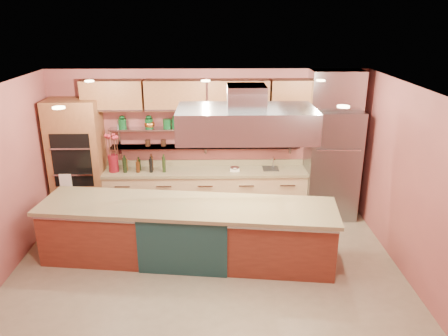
{
  "coord_description": "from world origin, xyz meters",
  "views": [
    {
      "loc": [
        0.16,
        -5.65,
        3.77
      ],
      "look_at": [
        0.28,
        1.0,
        1.4
      ],
      "focal_mm": 35.0,
      "sensor_mm": 36.0,
      "label": 1
    }
  ],
  "objects_px": {
    "flower_vase": "(114,163)",
    "green_canister": "(167,124)",
    "island": "(188,232)",
    "copper_kettle": "(150,124)",
    "kitchen_scale": "(235,168)",
    "refrigerator": "(331,164)"
  },
  "relations": [
    {
      "from": "island",
      "to": "copper_kettle",
      "type": "distance_m",
      "value": 2.36
    },
    {
      "from": "flower_vase",
      "to": "kitchen_scale",
      "type": "relative_size",
      "value": 1.87
    },
    {
      "from": "refrigerator",
      "to": "copper_kettle",
      "type": "bearing_deg",
      "value": 176.17
    },
    {
      "from": "green_canister",
      "to": "kitchen_scale",
      "type": "bearing_deg",
      "value": -9.8
    },
    {
      "from": "island",
      "to": "green_canister",
      "type": "relative_size",
      "value": 26.47
    },
    {
      "from": "island",
      "to": "kitchen_scale",
      "type": "relative_size",
      "value": 25.49
    },
    {
      "from": "flower_vase",
      "to": "green_canister",
      "type": "relative_size",
      "value": 1.94
    },
    {
      "from": "copper_kettle",
      "to": "green_canister",
      "type": "height_order",
      "value": "green_canister"
    },
    {
      "from": "island",
      "to": "copper_kettle",
      "type": "bearing_deg",
      "value": 120.35
    },
    {
      "from": "copper_kettle",
      "to": "green_canister",
      "type": "xyz_separation_m",
      "value": [
        0.32,
        0.0,
        0.01
      ]
    },
    {
      "from": "refrigerator",
      "to": "copper_kettle",
      "type": "height_order",
      "value": "refrigerator"
    },
    {
      "from": "copper_kettle",
      "to": "green_canister",
      "type": "bearing_deg",
      "value": 0.0
    },
    {
      "from": "flower_vase",
      "to": "kitchen_scale",
      "type": "bearing_deg",
      "value": 0.0
    },
    {
      "from": "kitchen_scale",
      "to": "green_canister",
      "type": "height_order",
      "value": "green_canister"
    },
    {
      "from": "flower_vase",
      "to": "green_canister",
      "type": "distance_m",
      "value": 1.25
    },
    {
      "from": "copper_kettle",
      "to": "green_canister",
      "type": "distance_m",
      "value": 0.32
    },
    {
      "from": "flower_vase",
      "to": "kitchen_scale",
      "type": "xyz_separation_m",
      "value": [
        2.29,
        0.0,
        -0.12
      ]
    },
    {
      "from": "island",
      "to": "green_canister",
      "type": "xyz_separation_m",
      "value": [
        -0.46,
        1.8,
        1.33
      ]
    },
    {
      "from": "kitchen_scale",
      "to": "green_canister",
      "type": "bearing_deg",
      "value": 157.35
    },
    {
      "from": "refrigerator",
      "to": "kitchen_scale",
      "type": "xyz_separation_m",
      "value": [
        -1.84,
        0.01,
        -0.07
      ]
    },
    {
      "from": "island",
      "to": "copper_kettle",
      "type": "relative_size",
      "value": 25.3
    },
    {
      "from": "flower_vase",
      "to": "green_canister",
      "type": "height_order",
      "value": "green_canister"
    }
  ]
}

